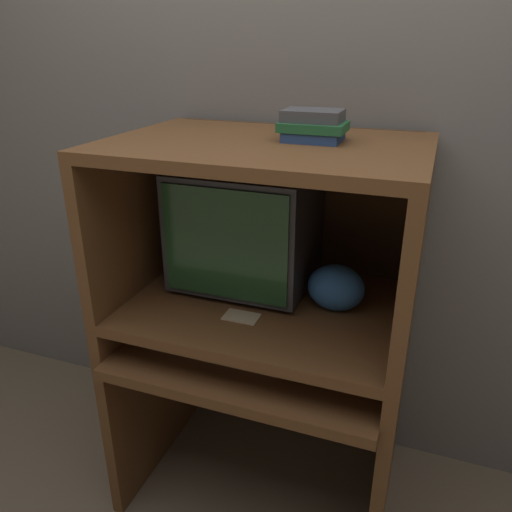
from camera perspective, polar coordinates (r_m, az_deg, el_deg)
The scene contains 10 objects.
wall_back at distance 1.89m, azimuth 5.25°, elevation 13.84°, with size 6.00×0.06×2.60m.
desk_base at distance 1.87m, azimuth 0.55°, elevation -15.86°, with size 0.95×0.71×0.67m.
desk_monitor_shelf at distance 1.70m, azimuth 1.03°, elevation -6.06°, with size 0.95×0.67×0.13m.
hutch_upper at distance 1.58m, azimuth 1.53°, elevation 7.04°, with size 0.95×0.67×0.53m.
crt_monitor at distance 1.72m, azimuth -1.13°, elevation 3.40°, with size 0.45×0.39×0.42m.
keyboard at distance 1.67m, azimuth -4.16°, elevation -10.52°, with size 0.44×0.13×0.03m.
mouse at distance 1.58m, azimuth 5.13°, elevation -12.51°, with size 0.07×0.05×0.03m.
snack_bag at distance 1.63m, azimuth 9.13°, elevation -3.58°, with size 0.18×0.14×0.15m.
book_stack at distance 1.51m, azimuth 6.56°, elevation 14.56°, with size 0.19×0.14×0.09m.
paper_card at distance 1.59m, azimuth -1.69°, elevation -6.95°, with size 0.11×0.07×0.00m.
Camera 1 is at (0.48, -1.06, 1.61)m, focal length 35.00 mm.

